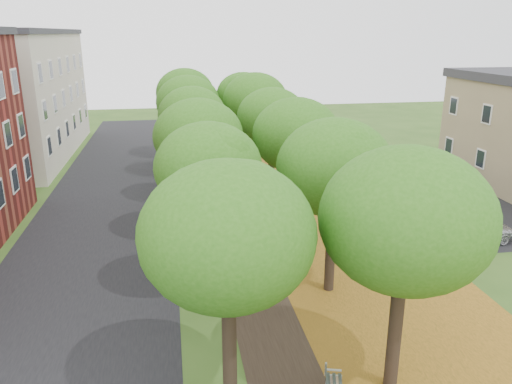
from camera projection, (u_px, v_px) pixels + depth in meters
name	position (u px, v px, depth m)	size (l,w,h in m)	color
street_asphalt	(102.00, 225.00, 27.38)	(8.00, 70.00, 0.01)	black
footpath	(237.00, 217.00, 28.59)	(3.20, 70.00, 0.01)	black
leaf_verge	(321.00, 212.00, 29.40)	(7.50, 70.00, 0.01)	#A2681E
parking_lot	(445.00, 199.00, 31.71)	(9.00, 16.00, 0.01)	black
tree_row_west	(195.00, 128.00, 26.64)	(4.36, 34.36, 7.12)	black
tree_row_east	(283.00, 125.00, 27.42)	(4.36, 34.36, 7.12)	black
building_cream	(3.00, 95.00, 41.17)	(10.30, 20.30, 10.40)	beige
car_silver	(470.00, 229.00, 24.89)	(1.77, 4.40, 1.50)	#B1B1B6
car_red	(446.00, 215.00, 27.01)	(1.36, 3.90, 1.29)	maroon
car_grey	(400.00, 186.00, 32.37)	(1.72, 4.22, 1.22)	#34353A
car_white	(398.00, 184.00, 32.63)	(2.08, 4.50, 1.25)	silver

